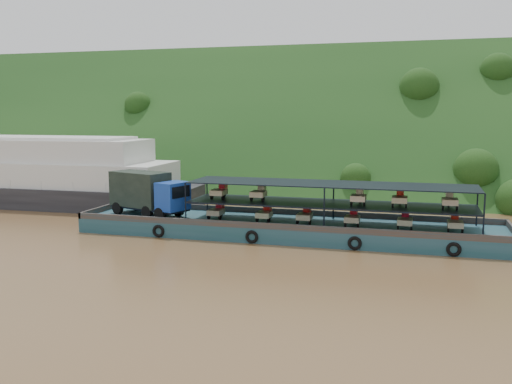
# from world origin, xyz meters

# --- Properties ---
(ground) EXTENTS (160.00, 160.00, 0.00)m
(ground) POSITION_xyz_m (0.00, 0.00, 0.00)
(ground) COLOR brown
(ground) RESTS_ON ground
(hillside) EXTENTS (140.00, 39.60, 39.60)m
(hillside) POSITION_xyz_m (0.00, 36.00, 0.00)
(hillside) COLOR #153613
(hillside) RESTS_ON ground
(cargo_barge) EXTENTS (35.00, 7.18, 5.01)m
(cargo_barge) POSITION_xyz_m (-0.08, 0.16, 1.25)
(cargo_barge) COLOR #144147
(cargo_barge) RESTS_ON ground
(passenger_ferry) EXTENTS (37.58, 10.11, 7.57)m
(passenger_ferry) POSITION_xyz_m (-29.74, 9.30, 3.28)
(passenger_ferry) COLOR black
(passenger_ferry) RESTS_ON ground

